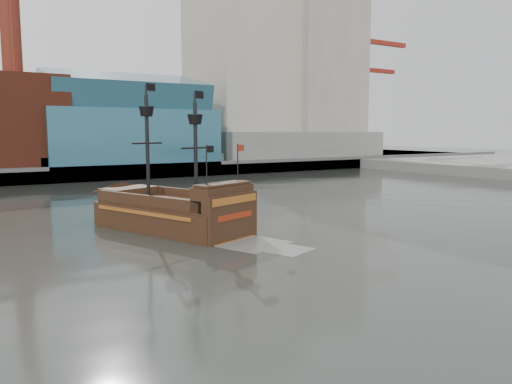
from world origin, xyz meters
TOP-DOWN VIEW (x-y plane):
  - ground at (0.00, 0.00)m, footprint 400.00×400.00m
  - promenade_far at (0.00, 92.00)m, footprint 220.00×60.00m
  - seawall at (0.00, 62.50)m, footprint 220.00×1.00m
  - skyline at (5.21, 84.56)m, footprint 149.00×45.00m
  - crane_a at (78.63, 82.00)m, footprint 22.50×4.00m
  - crane_b at (88.23, 92.00)m, footprint 19.10×4.00m
  - pirate_ship at (-2.89, 17.67)m, footprint 10.85×17.82m

SIDE VIEW (x-z plane):
  - ground at x=0.00m, z-range 0.00..0.00m
  - promenade_far at x=0.00m, z-range 0.00..2.00m
  - pirate_ship at x=-2.89m, z-range -5.25..7.57m
  - seawall at x=0.00m, z-range 0.00..2.60m
  - crane_b at x=88.23m, z-range 2.45..28.70m
  - crane_a at x=78.63m, z-range 2.99..35.24m
  - skyline at x=5.21m, z-range -6.45..55.55m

